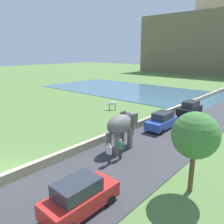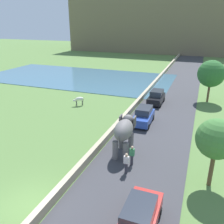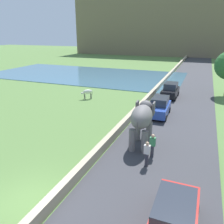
{
  "view_description": "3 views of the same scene",
  "coord_description": "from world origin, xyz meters",
  "px_view_note": "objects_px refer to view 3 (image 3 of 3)",
  "views": [
    {
      "loc": [
        14.12,
        -5.64,
        7.78
      ],
      "look_at": [
        -1.01,
        11.54,
        1.6
      ],
      "focal_mm": 36.23,
      "sensor_mm": 36.0,
      "label": 1
    },
    {
      "loc": [
        8.59,
        -8.67,
        10.21
      ],
      "look_at": [
        0.8,
        11.73,
        1.84
      ],
      "focal_mm": 38.06,
      "sensor_mm": 36.0,
      "label": 2
    },
    {
      "loc": [
        6.96,
        -6.8,
        7.63
      ],
      "look_at": [
        0.06,
        10.43,
        1.15
      ],
      "focal_mm": 36.87,
      "sensor_mm": 36.0,
      "label": 3
    }
  ],
  "objects_px": {
    "person_trailing": "(147,153)",
    "car_black": "(170,90)",
    "person_beside_elephant": "(152,145)",
    "elephant": "(142,118)",
    "car_red": "(174,218)",
    "car_blue": "(159,107)",
    "cow_white": "(87,92)"
  },
  "relations": [
    {
      "from": "car_black",
      "to": "person_beside_elephant",
      "type": "bearing_deg",
      "value": -85.89
    },
    {
      "from": "car_red",
      "to": "car_blue",
      "type": "bearing_deg",
      "value": 102.98
    },
    {
      "from": "person_beside_elephant",
      "to": "car_black",
      "type": "relative_size",
      "value": 0.41
    },
    {
      "from": "person_trailing",
      "to": "car_black",
      "type": "height_order",
      "value": "car_black"
    },
    {
      "from": "car_red",
      "to": "elephant",
      "type": "bearing_deg",
      "value": 113.98
    },
    {
      "from": "car_blue",
      "to": "elephant",
      "type": "bearing_deg",
      "value": -90.11
    },
    {
      "from": "car_blue",
      "to": "person_beside_elephant",
      "type": "bearing_deg",
      "value": -82.32
    },
    {
      "from": "person_trailing",
      "to": "elephant",
      "type": "bearing_deg",
      "value": 111.51
    },
    {
      "from": "elephant",
      "to": "person_beside_elephant",
      "type": "bearing_deg",
      "value": -52.79
    },
    {
      "from": "person_trailing",
      "to": "car_blue",
      "type": "height_order",
      "value": "car_blue"
    },
    {
      "from": "elephant",
      "to": "person_trailing",
      "type": "height_order",
      "value": "elephant"
    },
    {
      "from": "elephant",
      "to": "car_red",
      "type": "bearing_deg",
      "value": -66.02
    },
    {
      "from": "person_beside_elephant",
      "to": "car_blue",
      "type": "relative_size",
      "value": 0.4
    },
    {
      "from": "person_trailing",
      "to": "car_blue",
      "type": "relative_size",
      "value": 0.4
    },
    {
      "from": "elephant",
      "to": "car_black",
      "type": "xyz_separation_m",
      "value": [
        0.01,
        13.54,
        -1.14
      ]
    },
    {
      "from": "elephant",
      "to": "person_trailing",
      "type": "bearing_deg",
      "value": -68.49
    },
    {
      "from": "elephant",
      "to": "car_black",
      "type": "height_order",
      "value": "elephant"
    },
    {
      "from": "car_black",
      "to": "cow_white",
      "type": "relative_size",
      "value": 3.12
    },
    {
      "from": "car_blue",
      "to": "cow_white",
      "type": "height_order",
      "value": "car_blue"
    },
    {
      "from": "person_trailing",
      "to": "person_beside_elephant",
      "type": "bearing_deg",
      "value": 86.06
    },
    {
      "from": "person_trailing",
      "to": "car_red",
      "type": "bearing_deg",
      "value": -64.65
    },
    {
      "from": "person_beside_elephant",
      "to": "car_red",
      "type": "relative_size",
      "value": 0.41
    },
    {
      "from": "car_black",
      "to": "person_trailing",
      "type": "bearing_deg",
      "value": -86.45
    },
    {
      "from": "person_trailing",
      "to": "cow_white",
      "type": "bearing_deg",
      "value": 130.65
    },
    {
      "from": "elephant",
      "to": "car_black",
      "type": "distance_m",
      "value": 13.58
    },
    {
      "from": "person_trailing",
      "to": "car_black",
      "type": "relative_size",
      "value": 0.41
    },
    {
      "from": "person_beside_elephant",
      "to": "cow_white",
      "type": "distance_m",
      "value": 14.77
    },
    {
      "from": "elephant",
      "to": "car_red",
      "type": "xyz_separation_m",
      "value": [
        3.16,
        -7.11,
        -1.14
      ]
    },
    {
      "from": "elephant",
      "to": "cow_white",
      "type": "height_order",
      "value": "elephant"
    },
    {
      "from": "elephant",
      "to": "car_red",
      "type": "distance_m",
      "value": 7.87
    },
    {
      "from": "person_beside_elephant",
      "to": "person_trailing",
      "type": "relative_size",
      "value": 1.0
    },
    {
      "from": "person_trailing",
      "to": "car_blue",
      "type": "xyz_separation_m",
      "value": [
        -1.0,
        9.13,
        0.03
      ]
    }
  ]
}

